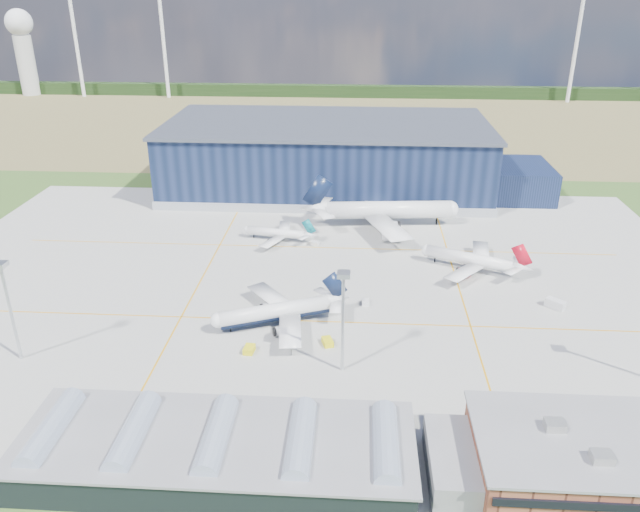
{
  "coord_description": "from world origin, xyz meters",
  "views": [
    {
      "loc": [
        12.41,
        -140.51,
        75.93
      ],
      "look_at": [
        2.52,
        13.87,
        6.65
      ],
      "focal_mm": 35.0,
      "sensor_mm": 36.0,
      "label": 1
    }
  ],
  "objects_px": {
    "airliner_navy": "(275,304)",
    "gse_cart_b": "(314,243)",
    "airliner_widebody": "(388,201)",
    "gse_cart_a": "(366,302)",
    "hangar": "(334,159)",
    "light_mast_west": "(7,296)",
    "car_b": "(592,414)",
    "airliner_red": "(470,253)",
    "gse_van_b": "(555,304)",
    "light_mast_center": "(343,306)",
    "gse_tug_a": "(328,342)",
    "gse_tug_b": "(249,349)",
    "gse_van_c": "(551,422)",
    "ops_building": "(617,463)",
    "airliner_regional": "(276,229)"
  },
  "relations": [
    {
      "from": "airliner_red",
      "to": "gse_tug_a",
      "type": "bearing_deg",
      "value": 72.96
    },
    {
      "from": "hangar",
      "to": "gse_cart_a",
      "type": "height_order",
      "value": "hangar"
    },
    {
      "from": "ops_building",
      "to": "light_mast_west",
      "type": "relative_size",
      "value": 2.0
    },
    {
      "from": "ops_building",
      "to": "gse_van_b",
      "type": "relative_size",
      "value": 9.43
    },
    {
      "from": "gse_cart_a",
      "to": "car_b",
      "type": "height_order",
      "value": "car_b"
    },
    {
      "from": "gse_van_c",
      "to": "light_mast_west",
      "type": "bearing_deg",
      "value": 64.9
    },
    {
      "from": "hangar",
      "to": "light_mast_west",
      "type": "distance_m",
      "value": 139.77
    },
    {
      "from": "ops_building",
      "to": "airliner_widebody",
      "type": "xyz_separation_m",
      "value": [
        -32.65,
        115.0,
        3.85
      ]
    },
    {
      "from": "airliner_red",
      "to": "gse_van_c",
      "type": "bearing_deg",
      "value": 118.72
    },
    {
      "from": "airliner_navy",
      "to": "gse_cart_b",
      "type": "bearing_deg",
      "value": -119.38
    },
    {
      "from": "light_mast_west",
      "to": "airliner_red",
      "type": "relative_size",
      "value": 0.72
    },
    {
      "from": "gse_tug_b",
      "to": "gse_van_c",
      "type": "xyz_separation_m",
      "value": [
        59.64,
        -21.57,
        0.58
      ]
    },
    {
      "from": "hangar",
      "to": "gse_tug_b",
      "type": "distance_m",
      "value": 120.5
    },
    {
      "from": "airliner_navy",
      "to": "airliner_red",
      "type": "distance_m",
      "value": 61.19
    },
    {
      "from": "light_mast_center",
      "to": "gse_tug_b",
      "type": "height_order",
      "value": "light_mast_center"
    },
    {
      "from": "gse_van_b",
      "to": "airliner_regional",
      "type": "bearing_deg",
      "value": 105.24
    },
    {
      "from": "light_mast_west",
      "to": "gse_tug_a",
      "type": "height_order",
      "value": "light_mast_west"
    },
    {
      "from": "ops_building",
      "to": "gse_tug_b",
      "type": "bearing_deg",
      "value": 151.58
    },
    {
      "from": "gse_van_b",
      "to": "gse_van_c",
      "type": "xyz_separation_m",
      "value": [
        -13.65,
        -46.57,
        0.17
      ]
    },
    {
      "from": "airliner_navy",
      "to": "gse_tug_b",
      "type": "xyz_separation_m",
      "value": [
        -4.18,
        -12.43,
        -4.92
      ]
    },
    {
      "from": "gse_tug_a",
      "to": "gse_cart_b",
      "type": "xyz_separation_m",
      "value": [
        -7.1,
        57.08,
        -0.09
      ]
    },
    {
      "from": "airliner_navy",
      "to": "gse_tug_a",
      "type": "distance_m",
      "value": 16.13
    },
    {
      "from": "gse_tug_a",
      "to": "car_b",
      "type": "xyz_separation_m",
      "value": [
        51.26,
        -22.05,
        -0.04
      ]
    },
    {
      "from": "airliner_regional",
      "to": "gse_cart_a",
      "type": "height_order",
      "value": "airliner_regional"
    },
    {
      "from": "hangar",
      "to": "gse_cart_b",
      "type": "distance_m",
      "value": 59.09
    },
    {
      "from": "airliner_red",
      "to": "gse_van_b",
      "type": "height_order",
      "value": "airliner_red"
    },
    {
      "from": "gse_cart_b",
      "to": "gse_van_c",
      "type": "height_order",
      "value": "gse_van_c"
    },
    {
      "from": "airliner_widebody",
      "to": "gse_cart_a",
      "type": "relative_size",
      "value": 19.25
    },
    {
      "from": "light_mast_center",
      "to": "gse_van_b",
      "type": "height_order",
      "value": "light_mast_center"
    },
    {
      "from": "airliner_red",
      "to": "gse_tug_b",
      "type": "xyz_separation_m",
      "value": [
        -55.05,
        -46.43,
        -4.5
      ]
    },
    {
      "from": "gse_cart_a",
      "to": "light_mast_center",
      "type": "bearing_deg",
      "value": -100.19
    },
    {
      "from": "car_b",
      "to": "light_mast_west",
      "type": "bearing_deg",
      "value": 105.29
    },
    {
      "from": "hangar",
      "to": "airliner_navy",
      "type": "height_order",
      "value": "hangar"
    },
    {
      "from": "airliner_regional",
      "to": "gse_tug_a",
      "type": "height_order",
      "value": "airliner_regional"
    },
    {
      "from": "hangar",
      "to": "airliner_navy",
      "type": "xyz_separation_m",
      "value": [
        -9.38,
        -106.8,
        -6.0
      ]
    },
    {
      "from": "airliner_navy",
      "to": "gse_tug_a",
      "type": "relative_size",
      "value": 10.1
    },
    {
      "from": "light_mast_center",
      "to": "gse_van_b",
      "type": "xyz_separation_m",
      "value": [
        52.54,
        30.57,
        -14.31
      ]
    },
    {
      "from": "light_mast_west",
      "to": "gse_cart_b",
      "type": "distance_m",
      "value": 90.59
    },
    {
      "from": "airliner_navy",
      "to": "light_mast_west",
      "type": "bearing_deg",
      "value": -3.89
    },
    {
      "from": "car_b",
      "to": "gse_cart_a",
      "type": "bearing_deg",
      "value": 66.93
    },
    {
      "from": "airliner_red",
      "to": "gse_cart_a",
      "type": "distance_m",
      "value": 37.29
    },
    {
      "from": "hangar",
      "to": "gse_tug_a",
      "type": "bearing_deg",
      "value": -88.21
    },
    {
      "from": "airliner_red",
      "to": "gse_van_c",
      "type": "xyz_separation_m",
      "value": [
        4.59,
        -68.0,
        -3.92
      ]
    },
    {
      "from": "airliner_regional",
      "to": "gse_tug_a",
      "type": "xyz_separation_m",
      "value": [
        19.36,
        -60.23,
        -3.24
      ]
    },
    {
      "from": "light_mast_center",
      "to": "ops_building",
      "type": "bearing_deg",
      "value": -33.69
    },
    {
      "from": "ops_building",
      "to": "airliner_widebody",
      "type": "bearing_deg",
      "value": 105.85
    },
    {
      "from": "airliner_regional",
      "to": "light_mast_west",
      "type": "bearing_deg",
      "value": 66.58
    },
    {
      "from": "hangar",
      "to": "gse_tug_b",
      "type": "height_order",
      "value": "hangar"
    },
    {
      "from": "light_mast_center",
      "to": "gse_tug_a",
      "type": "height_order",
      "value": "light_mast_center"
    },
    {
      "from": "gse_tug_b",
      "to": "gse_van_b",
      "type": "xyz_separation_m",
      "value": [
        73.29,
        25.0,
        0.41
      ]
    }
  ]
}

